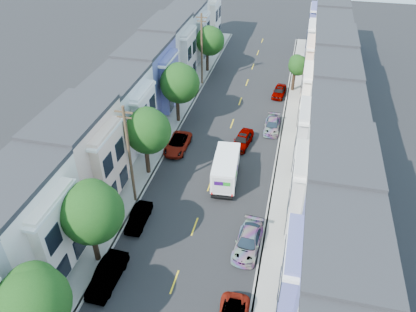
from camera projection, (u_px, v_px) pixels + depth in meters
ground at (195, 227)px, 35.61m from camera, size 160.00×160.00×0.00m
road_slab at (227, 137)px, 47.48m from camera, size 12.00×70.00×0.02m
curb_left at (178, 130)px, 48.57m from camera, size 0.30×70.00×0.15m
curb_right at (279, 143)px, 46.31m from camera, size 0.30×70.00×0.15m
sidewalk_left at (168, 128)px, 48.81m from camera, size 2.60×70.00×0.15m
sidewalk_right at (291, 144)px, 46.06m from camera, size 2.60×70.00×0.15m
centerline at (227, 137)px, 47.48m from camera, size 0.12×70.00×0.01m
townhouse_row_left at (138, 125)px, 49.57m from camera, size 5.00×70.00×8.50m
townhouse_row_right at (325, 149)px, 45.39m from camera, size 5.00×70.00×8.50m
tree_a at (32, 303)px, 23.60m from camera, size 4.44×4.44×7.30m
tree_b at (91, 213)px, 29.53m from camera, size 4.70×4.70×7.58m
tree_c at (147, 131)px, 38.88m from camera, size 4.46×4.46×7.35m
tree_d at (179, 84)px, 47.29m from camera, size 4.70×4.70×7.53m
tree_e at (209, 41)px, 59.85m from camera, size 4.29×4.29×6.96m
tree_far_r at (298, 66)px, 54.97m from camera, size 2.73×2.73×5.18m
utility_pole_near at (130, 157)px, 35.37m from camera, size 1.60×0.26×10.00m
utility_pole_far at (202, 50)px, 55.95m from camera, size 1.60×0.26×10.00m
fedex_truck at (226, 168)px, 39.85m from camera, size 2.31×6.01×2.88m
lead_sedan at (242, 140)px, 45.59m from camera, size 2.39×4.74×1.47m
parked_left_b at (107, 275)px, 30.48m from camera, size 1.72×4.52×1.49m
parked_left_c at (139, 217)px, 35.66m from camera, size 1.43×3.84×1.27m
parked_left_d at (178, 144)px, 45.01m from camera, size 2.26×4.84×1.34m
parked_right_b at (248, 242)px, 33.24m from camera, size 2.30×4.80×1.40m
parked_right_c at (272, 125)px, 48.32m from camera, size 1.79×4.21×1.26m
parked_right_d at (279, 91)px, 55.56m from camera, size 1.95×4.24×1.33m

